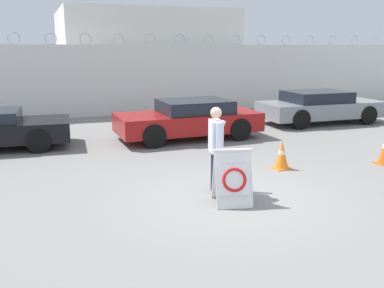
{
  "coord_description": "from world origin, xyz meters",
  "views": [
    {
      "loc": [
        -3.5,
        -7.16,
        2.87
      ],
      "look_at": [
        -0.45,
        1.07,
        0.87
      ],
      "focal_mm": 40.0,
      "sensor_mm": 36.0,
      "label": 1
    }
  ],
  "objects": [
    {
      "name": "ground_plane",
      "position": [
        0.0,
        0.0,
        0.0
      ],
      "size": [
        90.0,
        90.0,
        0.0
      ],
      "primitive_type": "plane",
      "color": "gray"
    },
    {
      "name": "barricade_sign",
      "position": [
        -0.17,
        -0.33,
        0.52
      ],
      "size": [
        0.82,
        0.82,
        1.05
      ],
      "rotation": [
        0.0,
        0.0,
        -0.24
      ],
      "color": "white",
      "rests_on": "ground_plane"
    },
    {
      "name": "security_guard",
      "position": [
        -0.18,
        0.43,
        0.96
      ],
      "size": [
        0.48,
        0.62,
        1.73
      ],
      "rotation": [
        0.0,
        0.0,
        1.37
      ],
      "color": "#232838",
      "rests_on": "ground_plane"
    },
    {
      "name": "perimeter_wall",
      "position": [
        -0.0,
        11.15,
        1.49
      ],
      "size": [
        36.0,
        0.3,
        3.42
      ],
      "color": "silver",
      "rests_on": "ground_plane"
    },
    {
      "name": "building_block",
      "position": [
        2.25,
        16.41,
        2.36
      ],
      "size": [
        8.56,
        7.74,
        4.73
      ],
      "color": "silver",
      "rests_on": "ground_plane"
    },
    {
      "name": "parked_car_far_side",
      "position": [
        6.78,
        6.43,
        0.64
      ],
      "size": [
        4.77,
        2.1,
        1.23
      ],
      "rotation": [
        0.0,
        0.0,
        -0.03
      ],
      "color": "black",
      "rests_on": "ground_plane"
    },
    {
      "name": "traffic_cone_mid",
      "position": [
        1.98,
        1.41,
        0.34
      ],
      "size": [
        0.38,
        0.38,
        0.69
      ],
      "color": "orange",
      "rests_on": "ground_plane"
    },
    {
      "name": "parked_car_rear_sedan",
      "position": [
        1.09,
        5.48,
        0.63
      ],
      "size": [
        4.53,
        2.06,
        1.23
      ],
      "rotation": [
        0.0,
        0.0,
        3.16
      ],
      "color": "black",
      "rests_on": "ground_plane"
    }
  ]
}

